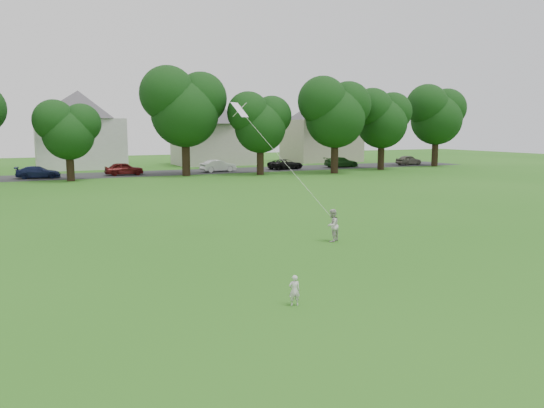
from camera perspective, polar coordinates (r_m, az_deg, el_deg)
name	(u,v)px	position (r m, az deg, el deg)	size (l,w,h in m)	color
ground	(274,297)	(14.89, 0.20, -10.01)	(160.00, 160.00, 0.00)	#256016
street	(92,175)	(55.31, -18.80, 2.92)	(90.00, 7.00, 0.01)	#2D2D30
toddler	(294,290)	(14.13, 2.42, -9.26)	(0.30, 0.20, 0.83)	silver
older_boy	(332,225)	(21.94, 6.50, -2.31)	(0.66, 0.51, 1.35)	beige
kite	(286,164)	(21.94, 1.48, 4.36)	(2.02, 1.70, 5.92)	white
tree_row	(142,109)	(50.53, -13.82, 9.85)	(84.33, 10.00, 10.82)	black
parked_cars	(142,169)	(55.01, -13.78, 3.73)	(72.52, 2.36, 1.28)	black
house_row	(98,123)	(65.30, -18.17, 8.25)	(77.18, 13.80, 10.51)	white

